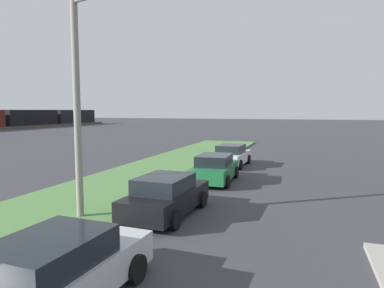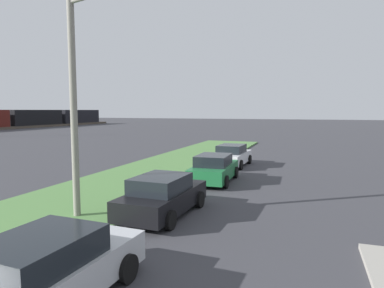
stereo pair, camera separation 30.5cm
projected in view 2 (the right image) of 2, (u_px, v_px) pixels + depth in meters
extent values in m
cube|color=#517F42|center=(57.00, 211.00, 12.77)|extent=(60.00, 6.00, 0.12)
cube|color=#B2B5BA|center=(48.00, 278.00, 6.59)|extent=(4.38, 2.01, 0.70)
cube|color=black|center=(39.00, 251.00, 6.35)|extent=(2.28, 1.71, 0.55)
cylinder|color=black|center=(63.00, 255.00, 8.20)|extent=(0.65, 0.25, 0.64)
cylinder|color=black|center=(127.00, 268.00, 7.53)|extent=(0.65, 0.25, 0.64)
cube|color=black|center=(163.00, 199.00, 12.42)|extent=(4.37, 1.98, 0.70)
cube|color=black|center=(161.00, 183.00, 12.17)|extent=(2.26, 1.69, 0.55)
cylinder|color=black|center=(158.00, 195.00, 14.02)|extent=(0.65, 0.25, 0.64)
cylinder|color=black|center=(199.00, 199.00, 13.36)|extent=(0.65, 0.25, 0.64)
cylinder|color=black|center=(122.00, 214.00, 11.52)|extent=(0.65, 0.25, 0.64)
cylinder|color=black|center=(170.00, 220.00, 10.86)|extent=(0.65, 0.25, 0.64)
cube|color=#1E6B38|center=(214.00, 171.00, 18.16)|extent=(4.35, 1.93, 0.70)
cube|color=black|center=(213.00, 160.00, 17.91)|extent=(2.25, 1.66, 0.55)
cylinder|color=black|center=(205.00, 171.00, 19.73)|extent=(0.65, 0.24, 0.64)
cylinder|color=black|center=(236.00, 172.00, 19.19)|extent=(0.65, 0.24, 0.64)
cylinder|color=black|center=(190.00, 180.00, 17.17)|extent=(0.65, 0.24, 0.64)
cylinder|color=black|center=(226.00, 182.00, 16.63)|extent=(0.65, 0.24, 0.64)
cube|color=silver|center=(232.00, 158.00, 23.37)|extent=(4.36, 1.96, 0.70)
cube|color=black|center=(232.00, 149.00, 23.12)|extent=(2.26, 1.68, 0.55)
cylinder|color=black|center=(225.00, 158.00, 24.97)|extent=(0.65, 0.24, 0.64)
cylinder|color=black|center=(249.00, 159.00, 24.32)|extent=(0.65, 0.24, 0.64)
cylinder|color=black|center=(214.00, 163.00, 22.47)|extent=(0.65, 0.24, 0.64)
cylinder|color=black|center=(240.00, 165.00, 21.82)|extent=(0.65, 0.24, 0.64)
cube|color=black|center=(35.00, 117.00, 76.69)|extent=(14.00, 3.00, 3.40)
cube|color=black|center=(79.00, 116.00, 90.97)|extent=(14.00, 3.00, 3.40)
cylinder|color=gray|center=(74.00, 112.00, 11.64)|extent=(0.24, 0.24, 7.50)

